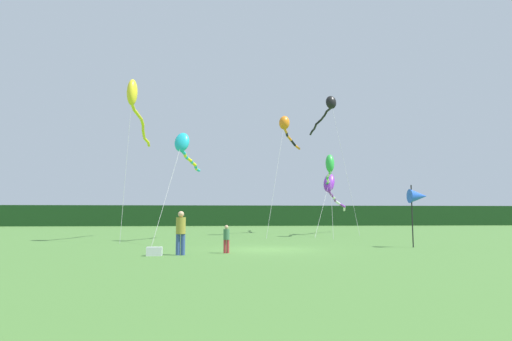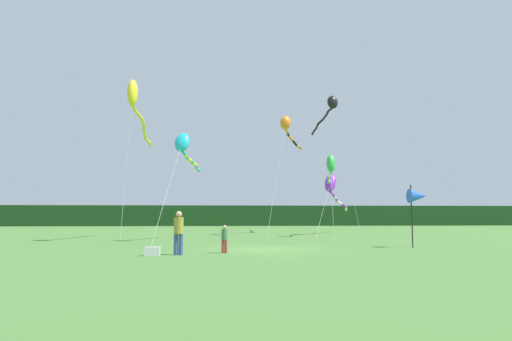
{
  "view_description": "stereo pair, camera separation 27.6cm",
  "coord_description": "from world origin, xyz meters",
  "px_view_note": "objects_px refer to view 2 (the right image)",
  "views": [
    {
      "loc": [
        -2.3,
        -20.42,
        1.6
      ],
      "look_at": [
        0.0,
        6.0,
        4.3
      ],
      "focal_mm": 30.68,
      "sensor_mm": 36.0,
      "label": 1
    },
    {
      "loc": [
        -2.02,
        -20.45,
        1.6
      ],
      "look_at": [
        0.0,
        6.0,
        4.3
      ],
      "focal_mm": 30.68,
      "sensor_mm": 36.0,
      "label": 2
    }
  ],
  "objects_px": {
    "kite_orange": "(287,126)",
    "kite_yellow": "(135,101)",
    "person_adult": "(179,230)",
    "kite_purple": "(332,187)",
    "banner_flag_pole": "(418,197)",
    "kite_black": "(330,107)",
    "kite_cyan": "(184,146)",
    "person_child": "(224,237)",
    "cooler_box": "(152,251)",
    "kite_green": "(330,167)"
  },
  "relations": [
    {
      "from": "kite_orange",
      "to": "kite_yellow",
      "type": "xyz_separation_m",
      "value": [
        -10.77,
        -6.73,
        0.06
      ]
    },
    {
      "from": "person_adult",
      "to": "kite_purple",
      "type": "height_order",
      "value": "kite_purple"
    },
    {
      "from": "banner_flag_pole",
      "to": "kite_black",
      "type": "xyz_separation_m",
      "value": [
        -0.03,
        17.14,
        8.87
      ]
    },
    {
      "from": "kite_cyan",
      "to": "person_child",
      "type": "bearing_deg",
      "value": -73.7
    },
    {
      "from": "person_child",
      "to": "kite_orange",
      "type": "xyz_separation_m",
      "value": [
        5.04,
        15.96,
        8.13
      ]
    },
    {
      "from": "person_adult",
      "to": "cooler_box",
      "type": "height_order",
      "value": "person_adult"
    },
    {
      "from": "kite_yellow",
      "to": "kite_purple",
      "type": "bearing_deg",
      "value": 28.04
    },
    {
      "from": "person_child",
      "to": "cooler_box",
      "type": "height_order",
      "value": "person_child"
    },
    {
      "from": "person_adult",
      "to": "banner_flag_pole",
      "type": "relative_size",
      "value": 0.57
    },
    {
      "from": "person_adult",
      "to": "person_child",
      "type": "xyz_separation_m",
      "value": [
        1.85,
        0.75,
        -0.33
      ]
    },
    {
      "from": "person_child",
      "to": "banner_flag_pole",
      "type": "distance_m",
      "value": 10.09
    },
    {
      "from": "cooler_box",
      "to": "kite_black",
      "type": "bearing_deg",
      "value": 58.95
    },
    {
      "from": "person_adult",
      "to": "person_child",
      "type": "height_order",
      "value": "person_adult"
    },
    {
      "from": "kite_yellow",
      "to": "kite_cyan",
      "type": "distance_m",
      "value": 4.43
    },
    {
      "from": "person_adult",
      "to": "kite_green",
      "type": "xyz_separation_m",
      "value": [
        9.79,
        14.11,
        4.21
      ]
    },
    {
      "from": "person_child",
      "to": "kite_green",
      "type": "xyz_separation_m",
      "value": [
        7.95,
        13.36,
        4.53
      ]
    },
    {
      "from": "banner_flag_pole",
      "to": "kite_cyan",
      "type": "relative_size",
      "value": 0.37
    },
    {
      "from": "cooler_box",
      "to": "kite_yellow",
      "type": "distance_m",
      "value": 13.72
    },
    {
      "from": "person_child",
      "to": "cooler_box",
      "type": "xyz_separation_m",
      "value": [
        -2.83,
        -0.99,
        -0.48
      ]
    },
    {
      "from": "cooler_box",
      "to": "person_child",
      "type": "bearing_deg",
      "value": 19.36
    },
    {
      "from": "kite_orange",
      "to": "cooler_box",
      "type": "bearing_deg",
      "value": -114.9
    },
    {
      "from": "person_child",
      "to": "kite_cyan",
      "type": "xyz_separation_m",
      "value": [
        -2.52,
        8.63,
        5.2
      ]
    },
    {
      "from": "kite_cyan",
      "to": "banner_flag_pole",
      "type": "bearing_deg",
      "value": -26.86
    },
    {
      "from": "kite_orange",
      "to": "kite_black",
      "type": "xyz_separation_m",
      "value": [
        4.54,
        3.66,
        2.59
      ]
    },
    {
      "from": "person_adult",
      "to": "kite_black",
      "type": "bearing_deg",
      "value": 60.72
    },
    {
      "from": "person_child",
      "to": "kite_black",
      "type": "relative_size",
      "value": 0.09
    },
    {
      "from": "kite_cyan",
      "to": "kite_yellow",
      "type": "bearing_deg",
      "value": 169.23
    },
    {
      "from": "kite_black",
      "to": "person_adult",
      "type": "bearing_deg",
      "value": -119.28
    },
    {
      "from": "person_child",
      "to": "kite_black",
      "type": "xyz_separation_m",
      "value": [
        9.58,
        19.62,
        10.73
      ]
    },
    {
      "from": "banner_flag_pole",
      "to": "kite_purple",
      "type": "distance_m",
      "value": 14.68
    },
    {
      "from": "cooler_box",
      "to": "kite_yellow",
      "type": "height_order",
      "value": "kite_yellow"
    },
    {
      "from": "person_adult",
      "to": "kite_yellow",
      "type": "bearing_deg",
      "value": 111.26
    },
    {
      "from": "person_adult",
      "to": "kite_orange",
      "type": "bearing_deg",
      "value": 67.61
    },
    {
      "from": "cooler_box",
      "to": "kite_black",
      "type": "relative_size",
      "value": 0.05
    },
    {
      "from": "person_child",
      "to": "kite_purple",
      "type": "distance_m",
      "value": 19.59
    },
    {
      "from": "cooler_box",
      "to": "kite_orange",
      "type": "bearing_deg",
      "value": 65.1
    },
    {
      "from": "person_adult",
      "to": "cooler_box",
      "type": "relative_size",
      "value": 2.94
    },
    {
      "from": "kite_green",
      "to": "kite_purple",
      "type": "relative_size",
      "value": 0.68
    },
    {
      "from": "cooler_box",
      "to": "kite_purple",
      "type": "relative_size",
      "value": 0.06
    },
    {
      "from": "kite_orange",
      "to": "person_adult",
      "type": "bearing_deg",
      "value": -112.39
    },
    {
      "from": "person_child",
      "to": "kite_cyan",
      "type": "relative_size",
      "value": 0.14
    },
    {
      "from": "kite_orange",
      "to": "banner_flag_pole",
      "type": "bearing_deg",
      "value": -71.28
    },
    {
      "from": "person_adult",
      "to": "kite_purple",
      "type": "bearing_deg",
      "value": 58.67
    },
    {
      "from": "banner_flag_pole",
      "to": "kite_purple",
      "type": "xyz_separation_m",
      "value": [
        -0.59,
        14.6,
        1.39
      ]
    },
    {
      "from": "person_child",
      "to": "banner_flag_pole",
      "type": "xyz_separation_m",
      "value": [
        9.61,
        2.48,
        1.86
      ]
    },
    {
      "from": "cooler_box",
      "to": "kite_cyan",
      "type": "bearing_deg",
      "value": 88.16
    },
    {
      "from": "kite_green",
      "to": "kite_purple",
      "type": "xyz_separation_m",
      "value": [
        1.06,
        3.73,
        -1.28
      ]
    },
    {
      "from": "person_adult",
      "to": "kite_yellow",
      "type": "distance_m",
      "value": 13.29
    },
    {
      "from": "person_adult",
      "to": "banner_flag_pole",
      "type": "distance_m",
      "value": 12.0
    },
    {
      "from": "person_child",
      "to": "kite_green",
      "type": "relative_size",
      "value": 0.17
    }
  ]
}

